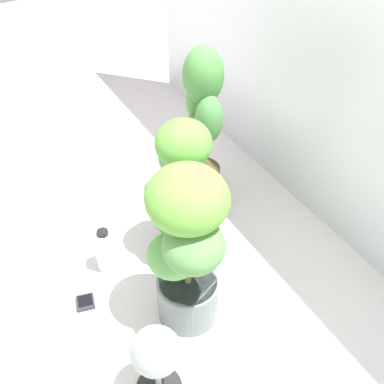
{
  "coord_description": "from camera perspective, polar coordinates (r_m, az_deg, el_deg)",
  "views": [
    {
      "loc": [
        1.39,
        -0.68,
        1.82
      ],
      "look_at": [
        -0.03,
        0.15,
        0.37
      ],
      "focal_mm": 44.77,
      "sensor_mm": 36.0,
      "label": 1
    }
  ],
  "objects": [
    {
      "name": "potted_plant_front_right",
      "position": [
        1.84,
        -0.68,
        -5.87
      ],
      "size": [
        0.47,
        0.39,
        0.8
      ],
      "color": "slate",
      "rests_on": "ground"
    },
    {
      "name": "mylar_back_wall",
      "position": [
        2.23,
        17.31,
        17.94
      ],
      "size": [
        3.2,
        0.01,
        2.0
      ],
      "primitive_type": "cube",
      "color": "silver",
      "rests_on": "ground"
    },
    {
      "name": "hygrometer_box",
      "position": [
        2.28,
        -12.57,
        -12.7
      ],
      "size": [
        0.1,
        0.1,
        0.03
      ],
      "rotation": [
        0.0,
        0.0,
        1.32
      ],
      "color": "#2D2B3F",
      "rests_on": "ground"
    },
    {
      "name": "floor_fan",
      "position": [
        1.81,
        -4.28,
        -18.91
      ],
      "size": [
        0.21,
        0.21,
        0.38
      ],
      "rotation": [
        0.0,
        0.0,
        0.13
      ],
      "color": "black",
      "rests_on": "ground"
    },
    {
      "name": "potted_plant_center",
      "position": [
        2.14,
        -1.07,
        1.3
      ],
      "size": [
        0.39,
        0.32,
        0.75
      ],
      "color": "black",
      "rests_on": "ground"
    },
    {
      "name": "potted_plant_back_left",
      "position": [
        2.42,
        1.22,
        8.48
      ],
      "size": [
        0.35,
        0.27,
        0.9
      ],
      "color": "#29291E",
      "rests_on": "ground"
    },
    {
      "name": "nutrient_bottle",
      "position": [
        2.32,
        -10.26,
        -6.86
      ],
      "size": [
        0.1,
        0.1,
        0.25
      ],
      "color": "white",
      "rests_on": "ground"
    },
    {
      "name": "ground_plane",
      "position": [
        2.39,
        -2.69,
        -8.41
      ],
      "size": [
        8.0,
        8.0,
        0.0
      ],
      "primitive_type": "plane",
      "color": "silver",
      "rests_on": "ground"
    }
  ]
}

